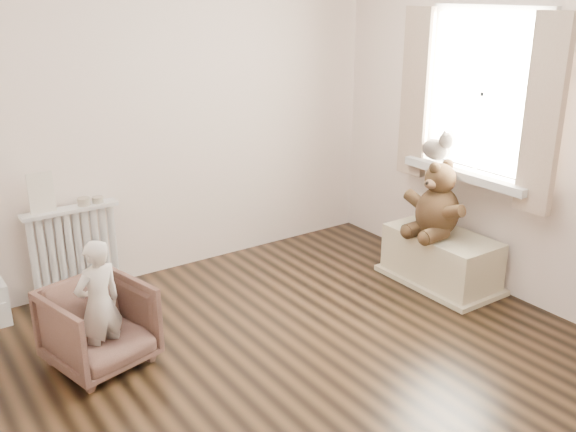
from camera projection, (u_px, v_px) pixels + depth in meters
floor at (309, 364)px, 3.92m from camera, size 3.60×3.60×0.01m
back_wall at (171, 109)px, 4.88m from camera, size 3.60×0.02×2.60m
right_wall at (521, 121)px, 4.44m from camera, size 0.02×3.60×2.60m
window at (484, 94)px, 4.60m from camera, size 0.03×0.90×1.10m
window_sill at (468, 174)px, 4.75m from camera, size 0.22×1.10×0.06m
curtain_left at (543, 116)px, 4.12m from camera, size 0.06×0.26×1.30m
curtain_right at (416, 93)px, 5.00m from camera, size 0.06×0.26×1.30m
radiator at (75, 249)px, 4.62m from camera, size 0.67×0.13×0.71m
paper_doll at (41, 193)px, 4.37m from camera, size 0.17×0.02×0.29m
tin_a at (84, 202)px, 4.56m from camera, size 0.09×0.09×0.05m
tin_b at (98, 200)px, 4.62m from camera, size 0.08×0.08×0.04m
armchair at (99, 326)px, 3.84m from camera, size 0.66×0.68×0.51m
child at (99, 305)px, 3.75m from camera, size 0.33×0.26×0.81m
toy_bench at (441, 259)px, 4.94m from camera, size 0.45×0.86×0.40m
teddy_bear at (438, 201)px, 4.77m from camera, size 0.48×0.38×0.57m
plush_cat at (436, 148)px, 4.95m from camera, size 0.22×0.32×0.25m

